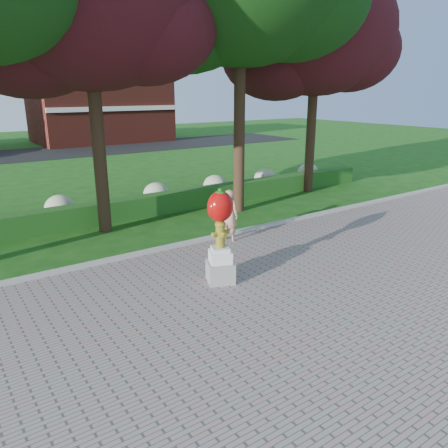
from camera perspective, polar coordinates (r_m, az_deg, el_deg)
name	(u,v)px	position (r m, az deg, el deg)	size (l,w,h in m)	color
ground	(256,274)	(11.97, 4.14, -6.48)	(100.00, 100.00, 0.00)	#184912
walkway	(381,339)	(9.54, 19.81, -13.93)	(40.00, 14.00, 0.04)	gray
curb	(198,241)	(14.23, -3.43, -2.23)	(40.00, 0.18, 0.15)	#ADADA5
lawn_hedge	(145,206)	(17.54, -10.29, 2.36)	(24.00, 0.70, 0.80)	#164F1A
hydrangea_row	(147,195)	(18.62, -10.01, 3.70)	(20.10, 1.10, 0.99)	#AEB389
street	(30,154)	(37.46, -24.04, 8.32)	(50.00, 8.00, 0.02)	black
building_right	(100,107)	(45.08, -15.88, 14.46)	(12.00, 8.00, 6.40)	maroon
tree_mid_left	(83,4)	(15.57, -17.98, 25.66)	(8.25, 7.04, 10.69)	black
tree_far_right	(313,39)	(21.63, 11.60, 22.58)	(7.88, 6.72, 10.21)	black
hydrant_sculpture	(220,234)	(10.92, -0.49, -1.26)	(0.87, 0.87, 2.45)	gray
woman	(229,215)	(14.18, 0.72, 1.18)	(0.62, 0.41, 1.70)	tan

